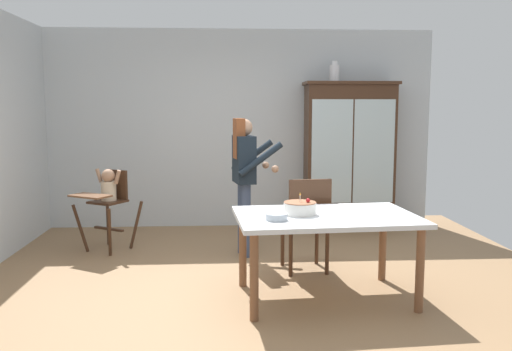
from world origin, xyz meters
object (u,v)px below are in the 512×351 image
at_px(ceramic_vase, 334,73).
at_px(birthday_cake, 300,208).
at_px(serving_bowl, 277,217).
at_px(dining_chair_far_side, 307,218).
at_px(high_chair_with_toddler, 108,195).
at_px(dining_table, 326,225).
at_px(adult_person, 245,169).
at_px(china_cabinet, 349,155).

bearing_deg(ceramic_vase, birthday_cake, -107.20).
height_order(ceramic_vase, serving_bowl, ceramic_vase).
bearing_deg(dining_chair_far_side, serving_bowl, 60.35).
relative_size(birthday_cake, serving_bowl, 1.56).
distance_m(high_chair_with_toddler, dining_chair_far_side, 2.37).
distance_m(ceramic_vase, dining_table, 3.12).
bearing_deg(high_chair_with_toddler, birthday_cake, -9.01).
bearing_deg(dining_chair_far_side, ceramic_vase, -114.53).
distance_m(ceramic_vase, dining_chair_far_side, 2.60).
xyz_separation_m(high_chair_with_toddler, adult_person, (1.56, -0.29, 0.31)).
relative_size(ceramic_vase, dining_table, 0.17).
distance_m(high_chair_with_toddler, dining_table, 2.79).
bearing_deg(birthday_cake, adult_person, 106.80).
bearing_deg(china_cabinet, serving_bowl, -113.75).
distance_m(birthday_cake, serving_bowl, 0.32).
bearing_deg(ceramic_vase, dining_chair_far_side, -108.29).
bearing_deg(birthday_cake, serving_bowl, -134.85).
bearing_deg(serving_bowl, dining_chair_far_side, 66.59).
height_order(adult_person, dining_chair_far_side, adult_person).
height_order(adult_person, dining_table, adult_person).
xyz_separation_m(birthday_cake, serving_bowl, (-0.22, -0.22, -0.03)).
bearing_deg(dining_table, dining_chair_far_side, 93.85).
bearing_deg(china_cabinet, dining_chair_far_side, -113.91).
distance_m(adult_person, serving_bowl, 1.64).
distance_m(dining_table, dining_chair_far_side, 0.72).
bearing_deg(adult_person, high_chair_with_toddler, 69.22).
bearing_deg(dining_table, birthday_cake, 173.20).
bearing_deg(dining_chair_far_side, dining_table, 87.60).
distance_m(adult_person, dining_table, 1.59).
height_order(adult_person, serving_bowl, adult_person).
height_order(ceramic_vase, adult_person, ceramic_vase).
bearing_deg(dining_chair_far_side, high_chair_with_toddler, -30.86).
distance_m(china_cabinet, dining_table, 2.83).
xyz_separation_m(china_cabinet, serving_bowl, (-1.27, -2.89, -0.23)).
xyz_separation_m(china_cabinet, dining_table, (-0.83, -2.69, -0.35)).
bearing_deg(birthday_cake, dining_chair_far_side, 75.97).
xyz_separation_m(ceramic_vase, serving_bowl, (-1.05, -2.89, -1.34)).
relative_size(ceramic_vase, adult_person, 0.18).
bearing_deg(china_cabinet, dining_table, -107.08).
relative_size(adult_person, serving_bowl, 8.50).
distance_m(ceramic_vase, birthday_cake, 3.08).
relative_size(china_cabinet, adult_person, 1.30).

